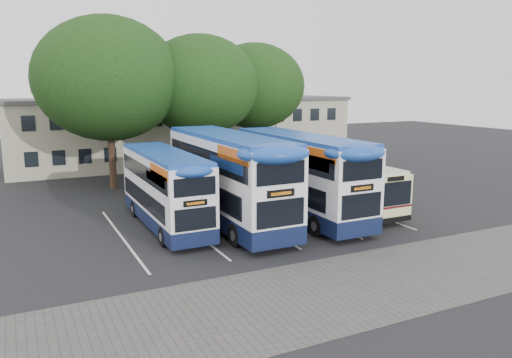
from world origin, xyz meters
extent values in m
plane|color=black|center=(0.00, 0.00, 0.00)|extent=(120.00, 120.00, 0.00)
cube|color=#595654|center=(-2.00, -5.00, 0.01)|extent=(40.00, 6.00, 0.01)
cube|color=silver|center=(-10.75, 5.00, 0.01)|extent=(0.12, 11.00, 0.01)
cube|color=silver|center=(-7.25, 5.00, 0.01)|extent=(0.12, 11.00, 0.01)
cube|color=silver|center=(-3.75, 5.00, 0.01)|extent=(0.12, 11.00, 0.01)
cube|color=silver|center=(-0.25, 5.00, 0.01)|extent=(0.12, 11.00, 0.01)
cube|color=silver|center=(3.25, 5.00, 0.01)|extent=(0.12, 11.00, 0.01)
cube|color=#AFA78D|center=(0.00, 27.00, 3.00)|extent=(32.00, 8.00, 6.00)
cube|color=#4C4C4F|center=(0.00, 27.00, 6.05)|extent=(32.40, 8.40, 0.30)
cube|color=black|center=(0.00, 22.98, 1.70)|extent=(30.00, 0.06, 1.20)
cube|color=black|center=(0.00, 22.98, 4.50)|extent=(30.00, 0.06, 1.20)
cylinder|color=gray|center=(6.00, 20.00, 4.50)|extent=(0.14, 0.14, 9.00)
cube|color=gray|center=(6.00, 20.00, 9.00)|extent=(0.12, 0.80, 0.12)
cube|color=gray|center=(6.00, 19.60, 8.95)|extent=(0.25, 0.50, 0.12)
cylinder|color=black|center=(-8.85, 17.34, 2.88)|extent=(0.50, 0.50, 5.76)
ellipsoid|color=black|center=(-8.85, 17.34, 7.83)|extent=(10.21, 10.21, 8.68)
cylinder|color=black|center=(-2.13, 17.08, 2.72)|extent=(0.50, 0.50, 5.44)
ellipsoid|color=black|center=(-2.13, 17.08, 7.39)|extent=(8.89, 8.89, 7.56)
cylinder|color=black|center=(3.12, 18.46, 2.69)|extent=(0.50, 0.50, 5.37)
ellipsoid|color=black|center=(3.12, 18.46, 7.30)|extent=(8.27, 8.27, 7.03)
cube|color=#10193C|center=(-8.24, 5.90, 0.64)|extent=(2.27, 9.55, 0.73)
cube|color=white|center=(-8.24, 5.90, 2.41)|extent=(2.27, 9.55, 2.82)
cube|color=#1C48A8|center=(-8.24, 5.90, 3.87)|extent=(2.23, 9.36, 0.27)
cube|color=black|center=(-8.24, 6.17, 1.64)|extent=(2.31, 8.46, 0.91)
cube|color=black|center=(-8.24, 5.90, 3.05)|extent=(2.31, 9.01, 0.82)
cube|color=#DC5D12|center=(-7.09, 2.76, 3.55)|extent=(0.02, 2.91, 0.50)
cube|color=black|center=(-8.24, 1.10, 2.32)|extent=(1.09, 0.06, 0.27)
cylinder|color=black|center=(-9.26, 8.68, 0.45)|extent=(0.27, 0.91, 0.91)
cylinder|color=black|center=(-7.21, 8.68, 0.45)|extent=(0.27, 0.91, 0.91)
cylinder|color=black|center=(-9.26, 2.76, 0.45)|extent=(0.27, 0.91, 0.91)
cylinder|color=black|center=(-7.21, 2.76, 0.45)|extent=(0.27, 0.91, 0.91)
cube|color=#B20B1A|center=(-7.08, 7.04, 3.05)|extent=(0.02, 3.64, 0.77)
cube|color=#10193C|center=(-5.01, 5.02, 0.77)|extent=(2.77, 11.61, 0.88)
cube|color=white|center=(-5.01, 5.02, 2.93)|extent=(2.77, 11.61, 3.43)
cube|color=#1C48A8|center=(-5.01, 5.02, 4.70)|extent=(2.71, 11.38, 0.33)
cube|color=black|center=(-5.01, 5.36, 1.99)|extent=(2.81, 10.29, 1.11)
cube|color=black|center=(-5.01, 5.02, 3.71)|extent=(2.81, 10.95, 1.00)
cube|color=#DC5D12|center=(-3.62, 1.21, 4.31)|extent=(0.02, 3.54, 0.61)
cube|color=black|center=(-5.01, -0.81, 2.82)|extent=(1.33, 0.06, 0.33)
cylinder|color=black|center=(-6.26, 8.40, 0.55)|extent=(0.33, 1.11, 1.11)
cylinder|color=black|center=(-3.76, 8.40, 0.55)|extent=(0.33, 1.11, 1.11)
cylinder|color=black|center=(-6.26, 1.21, 0.55)|extent=(0.33, 1.11, 1.11)
cylinder|color=black|center=(-3.76, 1.21, 0.55)|extent=(0.33, 1.11, 1.11)
cube|color=#10193C|center=(-0.82, 4.58, 0.74)|extent=(2.66, 11.15, 0.85)
cube|color=white|center=(-0.82, 4.58, 2.82)|extent=(2.66, 11.15, 3.29)
cube|color=#1C48A8|center=(-0.82, 4.58, 4.51)|extent=(2.60, 10.93, 0.32)
cube|color=black|center=(-0.82, 4.90, 1.91)|extent=(2.70, 9.88, 1.06)
cube|color=black|center=(-0.82, 4.58, 3.56)|extent=(2.70, 10.52, 0.96)
cube|color=#DC5D12|center=(0.52, 0.91, 4.14)|extent=(0.02, 3.40, 0.58)
cube|color=black|center=(-0.82, -1.03, 2.71)|extent=(1.27, 0.06, 0.32)
cylinder|color=black|center=(-2.02, 7.82, 0.53)|extent=(0.32, 1.06, 1.06)
cylinder|color=black|center=(0.38, 7.82, 0.53)|extent=(0.32, 1.06, 1.06)
cylinder|color=black|center=(-2.02, 0.91, 0.53)|extent=(0.32, 1.06, 1.06)
cylinder|color=black|center=(0.38, 0.91, 0.53)|extent=(0.32, 1.06, 1.06)
cube|color=beige|center=(2.43, 5.23, 1.53)|extent=(2.43, 9.71, 2.47)
cube|color=beige|center=(2.43, 5.23, 2.81)|extent=(2.33, 9.32, 0.19)
cube|color=black|center=(2.43, 5.72, 1.94)|extent=(2.47, 7.76, 0.87)
cube|color=#511019|center=(2.43, 5.23, 1.12)|extent=(2.46, 9.73, 0.12)
cube|color=black|center=(2.43, 0.36, 1.84)|extent=(2.14, 0.06, 1.26)
cylinder|color=black|center=(1.33, 1.93, 0.49)|extent=(0.29, 0.97, 0.97)
cylinder|color=black|center=(3.53, 1.93, 0.49)|extent=(0.29, 0.97, 0.97)
cylinder|color=black|center=(1.33, 8.15, 0.49)|extent=(0.29, 0.97, 0.97)
cylinder|color=black|center=(3.53, 8.15, 0.49)|extent=(0.29, 0.97, 0.97)
camera|label=1|loc=(-15.23, -19.16, 7.43)|focal=35.00mm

